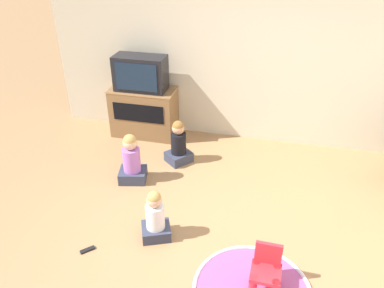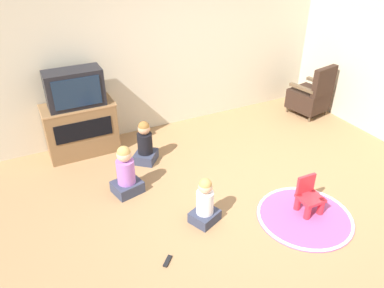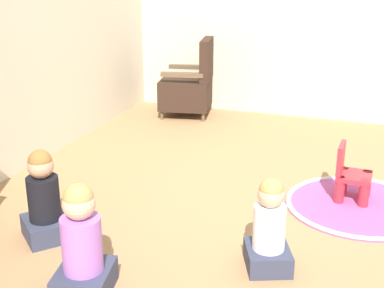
% 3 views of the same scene
% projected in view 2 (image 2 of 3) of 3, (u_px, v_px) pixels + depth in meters
% --- Properties ---
extents(ground_plane, '(30.00, 30.00, 0.00)m').
position_uv_depth(ground_plane, '(248.00, 200.00, 4.63)').
color(ground_plane, '#9E754C').
extents(wall_back, '(5.84, 0.12, 2.77)m').
position_uv_depth(wall_back, '(163.00, 42.00, 5.73)').
color(wall_back, beige).
rests_on(wall_back, ground_plane).
extents(tv_cabinet, '(1.00, 0.50, 0.77)m').
position_uv_depth(tv_cabinet, '(81.00, 128.00, 5.42)').
color(tv_cabinet, brown).
rests_on(tv_cabinet, ground_plane).
extents(television, '(0.76, 0.37, 0.51)m').
position_uv_depth(television, '(74.00, 88.00, 5.07)').
color(television, black).
rests_on(television, tv_cabinet).
extents(black_armchair, '(0.64, 0.68, 0.92)m').
position_uv_depth(black_armchair, '(311.00, 96.00, 6.53)').
color(black_armchair, brown).
rests_on(black_armchair, ground_plane).
extents(yellow_kid_chair, '(0.28, 0.27, 0.45)m').
position_uv_depth(yellow_kid_chair, '(309.00, 198.00, 4.37)').
color(yellow_kid_chair, red).
rests_on(yellow_kid_chair, ground_plane).
extents(play_mat, '(1.11, 1.11, 0.04)m').
position_uv_depth(play_mat, '(305.00, 216.00, 4.36)').
color(play_mat, '#A54C8C').
rests_on(play_mat, ground_plane).
extents(child_watching_left, '(0.42, 0.43, 0.63)m').
position_uv_depth(child_watching_left, '(145.00, 144.00, 5.26)').
color(child_watching_left, '#33384C').
rests_on(child_watching_left, ground_plane).
extents(child_watching_center, '(0.38, 0.36, 0.59)m').
position_uv_depth(child_watching_center, '(205.00, 203.00, 4.18)').
color(child_watching_center, '#33384C').
rests_on(child_watching_center, ground_plane).
extents(child_watching_right, '(0.40, 0.37, 0.67)m').
position_uv_depth(child_watching_right, '(126.00, 173.00, 4.63)').
color(child_watching_right, '#33384C').
rests_on(child_watching_right, ground_plane).
extents(remote_control, '(0.14, 0.14, 0.02)m').
position_uv_depth(remote_control, '(168.00, 261.00, 3.78)').
color(remote_control, black).
rests_on(remote_control, ground_plane).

